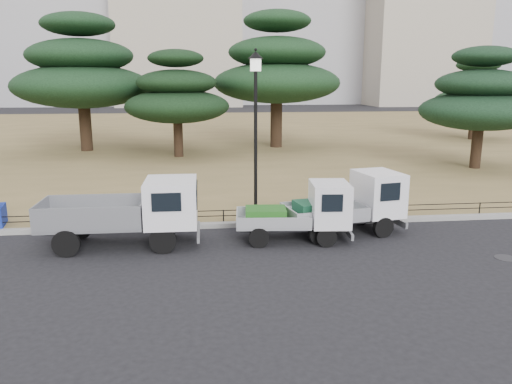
{
  "coord_description": "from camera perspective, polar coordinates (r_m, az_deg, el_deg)",
  "views": [
    {
      "loc": [
        -1.73,
        -13.2,
        4.76
      ],
      "look_at": [
        0.0,
        2.0,
        1.3
      ],
      "focal_mm": 35.0,
      "sensor_mm": 36.0,
      "label": 1
    }
  ],
  "objects": [
    {
      "name": "ground",
      "position": [
        14.14,
        0.92,
        -6.93
      ],
      "size": [
        220.0,
        220.0,
        0.0
      ],
      "primitive_type": "plane",
      "color": "black"
    },
    {
      "name": "lawn",
      "position": [
        44.08,
        -4.24,
        6.6
      ],
      "size": [
        120.0,
        56.0,
        0.15
      ],
      "primitive_type": "cube",
      "color": "olive",
      "rests_on": "ground"
    },
    {
      "name": "curb",
      "position": [
        16.57,
        -0.24,
        -3.66
      ],
      "size": [
        120.0,
        0.25,
        0.16
      ],
      "primitive_type": "cube",
      "color": "gray",
      "rests_on": "ground"
    },
    {
      "name": "truck_large",
      "position": [
        14.88,
        -14.19,
        -1.98
      ],
      "size": [
        4.45,
        1.82,
        1.94
      ],
      "rotation": [
        0.0,
        0.0,
        -0.01
      ],
      "color": "black",
      "rests_on": "ground"
    },
    {
      "name": "truck_kei_front",
      "position": [
        15.0,
        5.28,
        -2.3
      ],
      "size": [
        3.45,
        1.7,
        1.77
      ],
      "rotation": [
        0.0,
        0.0,
        -0.09
      ],
      "color": "black",
      "rests_on": "ground"
    },
    {
      "name": "truck_kei_rear",
      "position": [
        15.94,
        10.9,
        -1.3
      ],
      "size": [
        3.87,
        2.17,
        1.91
      ],
      "rotation": [
        0.0,
        0.0,
        0.19
      ],
      "color": "black",
      "rests_on": "ground"
    },
    {
      "name": "street_lamp",
      "position": [
        16.23,
        -0.05,
        9.54
      ],
      "size": [
        0.49,
        0.49,
        5.48
      ],
      "color": "black",
      "rests_on": "lawn"
    },
    {
      "name": "pipe_fence",
      "position": [
        16.61,
        -0.29,
        -2.33
      ],
      "size": [
        38.0,
        0.04,
        0.4
      ],
      "color": "black",
      "rests_on": "lawn"
    },
    {
      "name": "manhole",
      "position": [
        15.31,
        26.66,
        -6.76
      ],
      "size": [
        0.6,
        0.6,
        0.01
      ],
      "primitive_type": "cylinder",
      "color": "#2D2D30",
      "rests_on": "ground"
    },
    {
      "name": "pine_west_near",
      "position": [
        34.78,
        -19.32,
        12.76
      ],
      "size": [
        8.75,
        8.75,
        8.75
      ],
      "color": "black",
      "rests_on": "lawn"
    },
    {
      "name": "pine_center_left",
      "position": [
        30.65,
        -9.03,
        10.83
      ],
      "size": [
        6.25,
        6.25,
        6.36
      ],
      "color": "black",
      "rests_on": "lawn"
    },
    {
      "name": "pine_center_right",
      "position": [
        34.83,
        2.38,
        13.84
      ],
      "size": [
        8.6,
        8.6,
        9.13
      ],
      "color": "black",
      "rests_on": "lawn"
    },
    {
      "name": "pine_east_near",
      "position": [
        28.78,
        24.35,
        9.68
      ],
      "size": [
        6.23,
        6.23,
        6.29
      ],
      "color": "black",
      "rests_on": "lawn"
    },
    {
      "name": "pine_east_far",
      "position": [
        43.0,
        23.82,
        10.31
      ],
      "size": [
        6.19,
        6.19,
        6.22
      ],
      "color": "black",
      "rests_on": "lawn"
    }
  ]
}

